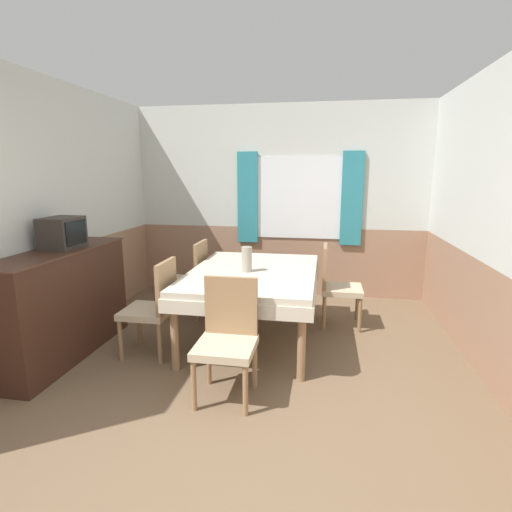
{
  "coord_description": "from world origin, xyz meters",
  "views": [
    {
      "loc": [
        0.64,
        -1.57,
        1.7
      ],
      "look_at": [
        -0.03,
        2.3,
        0.88
      ],
      "focal_mm": 28.0,
      "sensor_mm": 36.0,
      "label": 1
    }
  ],
  "objects_px": {
    "chair_right_far": "(336,283)",
    "chair_left_far": "(191,277)",
    "tv": "(62,233)",
    "vase": "(247,259)",
    "dining_table": "(253,280)",
    "chair_left_near": "(154,305)",
    "sideboard": "(62,303)",
    "chair_head_near": "(227,335)"
  },
  "relations": [
    {
      "from": "chair_left_far",
      "to": "tv",
      "type": "relative_size",
      "value": 2.49
    },
    {
      "from": "sideboard",
      "to": "vase",
      "type": "distance_m",
      "value": 1.78
    },
    {
      "from": "chair_head_near",
      "to": "chair_right_far",
      "type": "distance_m",
      "value": 1.83
    },
    {
      "from": "chair_head_near",
      "to": "sideboard",
      "type": "relative_size",
      "value": 0.58
    },
    {
      "from": "chair_left_far",
      "to": "vase",
      "type": "relative_size",
      "value": 3.63
    },
    {
      "from": "dining_table",
      "to": "tv",
      "type": "relative_size",
      "value": 4.88
    },
    {
      "from": "chair_left_far",
      "to": "chair_right_far",
      "type": "relative_size",
      "value": 1.0
    },
    {
      "from": "dining_table",
      "to": "tv",
      "type": "bearing_deg",
      "value": -160.93
    },
    {
      "from": "chair_left_far",
      "to": "sideboard",
      "type": "bearing_deg",
      "value": 145.66
    },
    {
      "from": "chair_right_far",
      "to": "vase",
      "type": "relative_size",
      "value": 3.63
    },
    {
      "from": "chair_right_far",
      "to": "sideboard",
      "type": "xyz_separation_m",
      "value": [
        -2.53,
        -1.22,
        0.03
      ]
    },
    {
      "from": "chair_head_near",
      "to": "chair_left_far",
      "type": "height_order",
      "value": "same"
    },
    {
      "from": "chair_head_near",
      "to": "sideboard",
      "type": "height_order",
      "value": "sideboard"
    },
    {
      "from": "tv",
      "to": "vase",
      "type": "relative_size",
      "value": 1.46
    },
    {
      "from": "chair_left_far",
      "to": "tv",
      "type": "bearing_deg",
      "value": 142.88
    },
    {
      "from": "dining_table",
      "to": "chair_left_near",
      "type": "height_order",
      "value": "chair_left_near"
    },
    {
      "from": "sideboard",
      "to": "tv",
      "type": "relative_size",
      "value": 4.29
    },
    {
      "from": "dining_table",
      "to": "vase",
      "type": "height_order",
      "value": "vase"
    },
    {
      "from": "chair_right_far",
      "to": "chair_left_far",
      "type": "bearing_deg",
      "value": -90.0
    },
    {
      "from": "chair_right_far",
      "to": "chair_left_near",
      "type": "xyz_separation_m",
      "value": [
        -1.69,
        -1.05,
        0.0
      ]
    },
    {
      "from": "dining_table",
      "to": "sideboard",
      "type": "relative_size",
      "value": 1.14
    },
    {
      "from": "chair_head_near",
      "to": "chair_left_near",
      "type": "xyz_separation_m",
      "value": [
        -0.85,
        0.57,
        0.0
      ]
    },
    {
      "from": "dining_table",
      "to": "sideboard",
      "type": "bearing_deg",
      "value": -157.51
    },
    {
      "from": "vase",
      "to": "chair_left_near",
      "type": "bearing_deg",
      "value": -149.23
    },
    {
      "from": "dining_table",
      "to": "chair_left_far",
      "type": "bearing_deg",
      "value": 148.16
    },
    {
      "from": "chair_head_near",
      "to": "chair_left_near",
      "type": "height_order",
      "value": "same"
    },
    {
      "from": "chair_right_far",
      "to": "sideboard",
      "type": "height_order",
      "value": "sideboard"
    },
    {
      "from": "chair_head_near",
      "to": "vase",
      "type": "xyz_separation_m",
      "value": [
        -0.05,
        1.04,
        0.37
      ]
    },
    {
      "from": "chair_left_far",
      "to": "vase",
      "type": "bearing_deg",
      "value": -126.23
    },
    {
      "from": "chair_head_near",
      "to": "tv",
      "type": "height_order",
      "value": "tv"
    },
    {
      "from": "chair_left_far",
      "to": "vase",
      "type": "height_order",
      "value": "vase"
    },
    {
      "from": "chair_right_far",
      "to": "sideboard",
      "type": "distance_m",
      "value": 2.81
    },
    {
      "from": "tv",
      "to": "sideboard",
      "type": "bearing_deg",
      "value": -87.82
    },
    {
      "from": "chair_left_far",
      "to": "vase",
      "type": "distance_m",
      "value": 1.05
    },
    {
      "from": "chair_left_near",
      "to": "vase",
      "type": "xyz_separation_m",
      "value": [
        0.79,
        0.47,
        0.37
      ]
    },
    {
      "from": "tv",
      "to": "chair_left_near",
      "type": "bearing_deg",
      "value": 3.89
    },
    {
      "from": "chair_left_near",
      "to": "sideboard",
      "type": "height_order",
      "value": "sideboard"
    },
    {
      "from": "chair_left_far",
      "to": "sideboard",
      "type": "height_order",
      "value": "sideboard"
    },
    {
      "from": "chair_right_far",
      "to": "chair_left_near",
      "type": "relative_size",
      "value": 1.0
    },
    {
      "from": "dining_table",
      "to": "chair_right_far",
      "type": "xyz_separation_m",
      "value": [
        0.85,
        0.53,
        -0.14
      ]
    },
    {
      "from": "dining_table",
      "to": "chair_left_near",
      "type": "relative_size",
      "value": 1.96
    },
    {
      "from": "chair_head_near",
      "to": "vase",
      "type": "relative_size",
      "value": 3.63
    }
  ]
}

